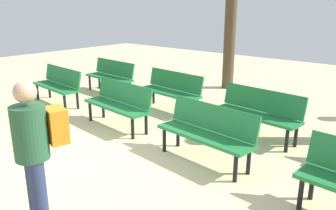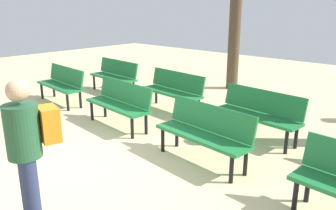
{
  "view_description": "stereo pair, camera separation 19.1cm",
  "coord_description": "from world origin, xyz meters",
  "px_view_note": "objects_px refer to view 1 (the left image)",
  "views": [
    {
      "loc": [
        3.94,
        -2.56,
        2.34
      ],
      "look_at": [
        0.0,
        2.02,
        0.55
      ],
      "focal_mm": 36.52,
      "sensor_mm": 36.0,
      "label": 1
    },
    {
      "loc": [
        4.08,
        -2.43,
        2.34
      ],
      "look_at": [
        0.0,
        2.02,
        0.55
      ],
      "focal_mm": 36.52,
      "sensor_mm": 36.0,
      "label": 2
    }
  ],
  "objects_px": {
    "bench_r1_c1": "(171,89)",
    "bench_r1_c2": "(258,111)",
    "bench_r1_c0": "(111,75)",
    "bench_r0_c0": "(58,83)",
    "bench_r0_c1": "(119,102)",
    "visitor_with_backpack": "(36,150)",
    "bench_r0_c2": "(207,130)",
    "tree_0": "(230,29)"
  },
  "relations": [
    {
      "from": "bench_r0_c1",
      "to": "bench_r1_c2",
      "type": "xyz_separation_m",
      "value": [
        2.32,
        1.24,
        0.0
      ]
    },
    {
      "from": "bench_r1_c2",
      "to": "bench_r1_c0",
      "type": "bearing_deg",
      "value": 179.82
    },
    {
      "from": "bench_r0_c2",
      "to": "visitor_with_backpack",
      "type": "bearing_deg",
      "value": -92.56
    },
    {
      "from": "visitor_with_backpack",
      "to": "bench_r0_c1",
      "type": "bearing_deg",
      "value": -41.13
    },
    {
      "from": "bench_r1_c0",
      "to": "bench_r1_c2",
      "type": "height_order",
      "value": "same"
    },
    {
      "from": "tree_0",
      "to": "bench_r1_c0",
      "type": "bearing_deg",
      "value": -129.16
    },
    {
      "from": "bench_r0_c2",
      "to": "bench_r1_c1",
      "type": "relative_size",
      "value": 1.0
    },
    {
      "from": "bench_r0_c1",
      "to": "bench_r0_c2",
      "type": "bearing_deg",
      "value": 0.67
    },
    {
      "from": "bench_r0_c1",
      "to": "bench_r1_c2",
      "type": "bearing_deg",
      "value": 33.11
    },
    {
      "from": "bench_r0_c2",
      "to": "bench_r0_c1",
      "type": "bearing_deg",
      "value": -179.07
    },
    {
      "from": "bench_r0_c2",
      "to": "bench_r1_c1",
      "type": "distance_m",
      "value": 2.68
    },
    {
      "from": "bench_r1_c2",
      "to": "visitor_with_backpack",
      "type": "distance_m",
      "value": 4.01
    },
    {
      "from": "bench_r0_c1",
      "to": "visitor_with_backpack",
      "type": "bearing_deg",
      "value": -50.88
    },
    {
      "from": "bench_r1_c1",
      "to": "bench_r1_c2",
      "type": "xyz_separation_m",
      "value": [
        2.25,
        -0.25,
        0.0
      ]
    },
    {
      "from": "bench_r1_c2",
      "to": "tree_0",
      "type": "bearing_deg",
      "value": 134.09
    },
    {
      "from": "bench_r1_c1",
      "to": "tree_0",
      "type": "relative_size",
      "value": 0.49
    },
    {
      "from": "bench_r0_c2",
      "to": "visitor_with_backpack",
      "type": "height_order",
      "value": "visitor_with_backpack"
    },
    {
      "from": "tree_0",
      "to": "bench_r0_c2",
      "type": "bearing_deg",
      "value": -62.46
    },
    {
      "from": "bench_r1_c1",
      "to": "bench_r1_c2",
      "type": "distance_m",
      "value": 2.26
    },
    {
      "from": "bench_r0_c2",
      "to": "visitor_with_backpack",
      "type": "xyz_separation_m",
      "value": [
        -0.35,
        -2.55,
        0.43
      ]
    },
    {
      "from": "bench_r0_c1",
      "to": "tree_0",
      "type": "relative_size",
      "value": 0.49
    },
    {
      "from": "bench_r0_c2",
      "to": "bench_r1_c0",
      "type": "bearing_deg",
      "value": 162.69
    },
    {
      "from": "bench_r0_c0",
      "to": "bench_r1_c2",
      "type": "xyz_separation_m",
      "value": [
        4.66,
        1.12,
        0.0
      ]
    },
    {
      "from": "bench_r1_c1",
      "to": "bench_r1_c2",
      "type": "bearing_deg",
      "value": -1.37
    },
    {
      "from": "bench_r0_c2",
      "to": "tree_0",
      "type": "bearing_deg",
      "value": 122.73
    },
    {
      "from": "bench_r0_c0",
      "to": "visitor_with_backpack",
      "type": "xyz_separation_m",
      "value": [
        4.18,
        -2.84,
        0.43
      ]
    },
    {
      "from": "tree_0",
      "to": "bench_r0_c0",
      "type": "bearing_deg",
      "value": -118.56
    },
    {
      "from": "bench_r0_c0",
      "to": "bench_r1_c2",
      "type": "bearing_deg",
      "value": 18.21
    },
    {
      "from": "bench_r0_c2",
      "to": "bench_r1_c2",
      "type": "distance_m",
      "value": 1.41
    },
    {
      "from": "bench_r1_c0",
      "to": "tree_0",
      "type": "bearing_deg",
      "value": 54.58
    },
    {
      "from": "bench_r0_c2",
      "to": "bench_r1_c1",
      "type": "height_order",
      "value": "same"
    },
    {
      "from": "bench_r0_c0",
      "to": "tree_0",
      "type": "bearing_deg",
      "value": 66.19
    },
    {
      "from": "tree_0",
      "to": "bench_r1_c2",
      "type": "bearing_deg",
      "value": -50.91
    },
    {
      "from": "bench_r1_c0",
      "to": "bench_r1_c1",
      "type": "xyz_separation_m",
      "value": [
        2.28,
        -0.16,
        0.0
      ]
    },
    {
      "from": "bench_r0_c0",
      "to": "bench_r0_c2",
      "type": "xyz_separation_m",
      "value": [
        4.53,
        -0.29,
        0.0
      ]
    },
    {
      "from": "bench_r0_c1",
      "to": "bench_r1_c0",
      "type": "bearing_deg",
      "value": 148.01
    },
    {
      "from": "bench_r0_c1",
      "to": "bench_r1_c1",
      "type": "xyz_separation_m",
      "value": [
        0.08,
        1.49,
        0.0
      ]
    },
    {
      "from": "bench_r0_c0",
      "to": "visitor_with_backpack",
      "type": "relative_size",
      "value": 0.99
    },
    {
      "from": "bench_r1_c0",
      "to": "bench_r1_c1",
      "type": "height_order",
      "value": "same"
    },
    {
      "from": "bench_r0_c1",
      "to": "bench_r0_c0",
      "type": "bearing_deg",
      "value": -178.22
    },
    {
      "from": "bench_r0_c1",
      "to": "visitor_with_backpack",
      "type": "distance_m",
      "value": 3.31
    },
    {
      "from": "bench_r1_c1",
      "to": "bench_r0_c1",
      "type": "bearing_deg",
      "value": -88.03
    }
  ]
}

